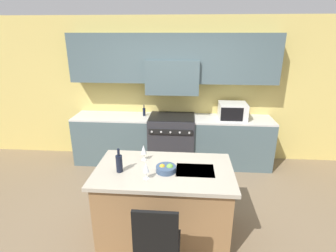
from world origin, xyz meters
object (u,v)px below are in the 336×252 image
object	(u,v)px
range_stove	(172,140)
wine_glass_far	(144,150)
microwave	(233,111)
wine_bottle	(119,163)
fruit_bowl	(166,169)
wine_glass_near	(146,168)
oil_bottle_on_counter	(144,112)
island_chair	(157,244)

from	to	relation	value
range_stove	wine_glass_far	xyz separation A→B (m)	(-0.24, -1.67, 0.56)
microwave	wine_glass_far	size ratio (longest dim) A/B	2.46
wine_bottle	fruit_bowl	bearing A→B (deg)	4.43
wine_bottle	wine_glass_far	bearing A→B (deg)	53.83
microwave	wine_glass_near	world-z (taller)	microwave
range_stove	microwave	distance (m)	1.25
wine_glass_near	fruit_bowl	size ratio (longest dim) A/B	0.86
range_stove	fruit_bowl	size ratio (longest dim) A/B	4.11
range_stove	oil_bottle_on_counter	xyz separation A→B (m)	(-0.53, 0.08, 0.53)
wine_glass_far	fruit_bowl	size ratio (longest dim) A/B	0.86
wine_glass_far	microwave	bearing A→B (deg)	51.63
wine_bottle	oil_bottle_on_counter	size ratio (longest dim) A/B	1.36
microwave	wine_glass_far	xyz separation A→B (m)	(-1.34, -1.69, -0.04)
wine_glass_far	fruit_bowl	world-z (taller)	wine_glass_far
island_chair	wine_bottle	size ratio (longest dim) A/B	3.51
wine_bottle	wine_glass_near	size ratio (longest dim) A/B	1.44
wine_bottle	wine_glass_far	xyz separation A→B (m)	(0.23, 0.31, 0.03)
range_stove	oil_bottle_on_counter	distance (m)	0.75
range_stove	island_chair	size ratio (longest dim) A/B	0.95
wine_glass_near	oil_bottle_on_counter	size ratio (longest dim) A/B	0.95
wine_glass_far	island_chair	bearing A→B (deg)	-74.71
oil_bottle_on_counter	wine_glass_near	bearing A→B (deg)	-80.00
wine_glass_near	wine_glass_far	xyz separation A→B (m)	(-0.10, 0.44, 0.00)
oil_bottle_on_counter	island_chair	bearing A→B (deg)	-78.48
microwave	wine_bottle	xyz separation A→B (m)	(-1.57, -2.01, -0.06)
oil_bottle_on_counter	microwave	bearing A→B (deg)	-2.08
range_stove	island_chair	xyz separation A→B (m)	(0.04, -2.71, 0.09)
range_stove	wine_glass_near	xyz separation A→B (m)	(-0.14, -2.12, 0.56)
microwave	wine_bottle	world-z (taller)	microwave
wine_glass_far	wine_glass_near	bearing A→B (deg)	-77.07
wine_bottle	wine_glass_near	distance (m)	0.36
fruit_bowl	oil_bottle_on_counter	world-z (taller)	oil_bottle_on_counter
range_stove	microwave	size ratio (longest dim) A/B	1.94
island_chair	wine_glass_far	bearing A→B (deg)	105.29
wine_glass_far	fruit_bowl	xyz separation A→B (m)	(0.31, -0.27, -0.10)
island_chair	wine_glass_far	size ratio (longest dim) A/B	5.04
microwave	oil_bottle_on_counter	xyz separation A→B (m)	(-1.63, 0.06, -0.07)
island_chair	range_stove	bearing A→B (deg)	90.86
wine_glass_far	oil_bottle_on_counter	world-z (taller)	oil_bottle_on_counter
microwave	fruit_bowl	bearing A→B (deg)	-117.78
fruit_bowl	range_stove	bearing A→B (deg)	91.86
island_chair	wine_glass_far	distance (m)	1.17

